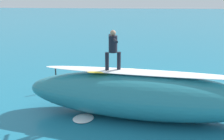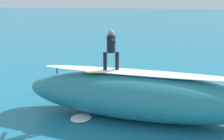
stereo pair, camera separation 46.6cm
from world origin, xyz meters
name	(u,v)px [view 2 (the right image)]	position (x,y,z in m)	size (l,w,h in m)	color
ground_plane	(153,93)	(0.00, 0.00, 0.00)	(120.00, 120.00, 0.00)	teal
wave_crest	(140,96)	(0.62, 2.58, 0.87)	(8.96, 2.18, 1.75)	teal
wave_foam_lip	(141,73)	(0.62, 2.58, 1.79)	(7.62, 0.76, 0.08)	white
surfboard_riding	(111,71)	(1.73, 2.44, 1.78)	(1.93, 0.50, 0.07)	yellow
surfer_riding	(111,47)	(1.73, 2.44, 2.68)	(0.58, 1.38, 1.48)	black
surfboard_paddling	(113,85)	(2.04, -0.76, 0.04)	(2.21, 0.51, 0.09)	silver
surfer_paddling	(112,82)	(2.05, -0.64, 0.22)	(0.37, 1.66, 0.30)	black
buoy_marker	(58,83)	(4.63, 0.11, 0.33)	(0.65, 0.65, 1.10)	orange
foam_patch_near	(81,118)	(2.80, 3.00, 0.06)	(0.83, 0.72, 0.11)	white
foam_patch_mid	(168,75)	(-0.90, -2.74, 0.04)	(0.51, 0.35, 0.08)	white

